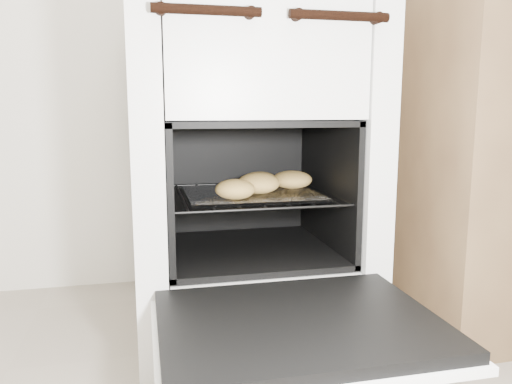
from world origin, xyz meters
TOP-DOWN VIEW (x-y plane):
  - stove at (-0.10, 1.19)m, footprint 0.56×0.62m
  - oven_door at (-0.10, 0.72)m, footprint 0.50×0.39m
  - oven_rack at (-0.10, 1.13)m, footprint 0.41×0.39m
  - foil_sheet at (-0.10, 1.11)m, footprint 0.32×0.28m
  - baked_rolls at (-0.07, 1.10)m, footprint 0.28×0.27m

SIDE VIEW (x-z plane):
  - oven_door at x=-0.10m, z-range 0.17..0.20m
  - oven_rack at x=-0.10m, z-range 0.35..0.36m
  - foil_sheet at x=-0.10m, z-range 0.36..0.36m
  - baked_rolls at x=-0.07m, z-range 0.36..0.41m
  - stove at x=-0.10m, z-range -0.01..0.85m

